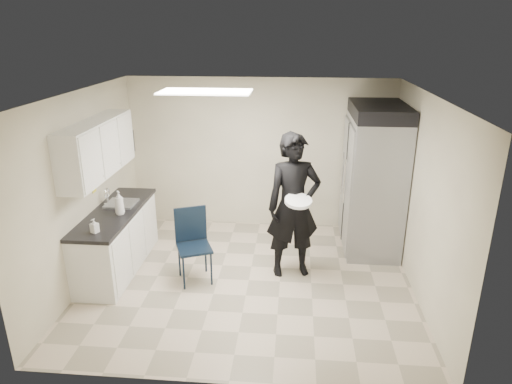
# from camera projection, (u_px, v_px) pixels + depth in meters

# --- Properties ---
(floor) EXTENTS (4.50, 4.50, 0.00)m
(floor) POSITION_uv_depth(u_px,v_px,m) (249.00, 280.00, 6.44)
(floor) COLOR #BCAA94
(floor) RESTS_ON ground
(ceiling) EXTENTS (4.50, 4.50, 0.00)m
(ceiling) POSITION_uv_depth(u_px,v_px,m) (248.00, 94.00, 5.55)
(ceiling) COLOR silver
(ceiling) RESTS_ON back_wall
(back_wall) EXTENTS (4.50, 0.00, 4.50)m
(back_wall) POSITION_uv_depth(u_px,v_px,m) (260.00, 154.00, 7.87)
(back_wall) COLOR beige
(back_wall) RESTS_ON floor
(left_wall) EXTENTS (0.00, 4.00, 4.00)m
(left_wall) POSITION_uv_depth(u_px,v_px,m) (83.00, 189.00, 6.18)
(left_wall) COLOR beige
(left_wall) RESTS_ON floor
(right_wall) EXTENTS (0.00, 4.00, 4.00)m
(right_wall) POSITION_uv_depth(u_px,v_px,m) (423.00, 199.00, 5.82)
(right_wall) COLOR beige
(right_wall) RESTS_ON floor
(ceiling_panel) EXTENTS (1.20, 0.60, 0.02)m
(ceiling_panel) POSITION_uv_depth(u_px,v_px,m) (205.00, 92.00, 5.99)
(ceiling_panel) COLOR white
(ceiling_panel) RESTS_ON ceiling
(lower_counter) EXTENTS (0.60, 1.90, 0.86)m
(lower_counter) POSITION_uv_depth(u_px,v_px,m) (117.00, 241.00, 6.64)
(lower_counter) COLOR silver
(lower_counter) RESTS_ON floor
(countertop) EXTENTS (0.64, 1.95, 0.05)m
(countertop) POSITION_uv_depth(u_px,v_px,m) (114.00, 212.00, 6.49)
(countertop) COLOR black
(countertop) RESTS_ON lower_counter
(sink) EXTENTS (0.42, 0.40, 0.14)m
(sink) POSITION_uv_depth(u_px,v_px,m) (122.00, 207.00, 6.72)
(sink) COLOR gray
(sink) RESTS_ON countertop
(faucet) EXTENTS (0.02, 0.02, 0.24)m
(faucet) POSITION_uv_depth(u_px,v_px,m) (107.00, 197.00, 6.69)
(faucet) COLOR silver
(faucet) RESTS_ON countertop
(upper_cabinets) EXTENTS (0.35, 1.80, 0.75)m
(upper_cabinets) POSITION_uv_depth(u_px,v_px,m) (97.00, 148.00, 6.18)
(upper_cabinets) COLOR silver
(upper_cabinets) RESTS_ON left_wall
(towel_dispenser) EXTENTS (0.22, 0.30, 0.35)m
(towel_dispenser) POSITION_uv_depth(u_px,v_px,m) (125.00, 142.00, 7.33)
(towel_dispenser) COLOR black
(towel_dispenser) RESTS_ON left_wall
(notice_sticker_left) EXTENTS (0.00, 0.12, 0.07)m
(notice_sticker_left) POSITION_uv_depth(u_px,v_px,m) (88.00, 192.00, 6.30)
(notice_sticker_left) COLOR yellow
(notice_sticker_left) RESTS_ON left_wall
(notice_sticker_right) EXTENTS (0.00, 0.12, 0.07)m
(notice_sticker_right) POSITION_uv_depth(u_px,v_px,m) (94.00, 190.00, 6.50)
(notice_sticker_right) COLOR yellow
(notice_sticker_right) RESTS_ON left_wall
(commercial_fridge) EXTENTS (0.80, 1.35, 2.10)m
(commercial_fridge) POSITION_uv_depth(u_px,v_px,m) (373.00, 184.00, 7.13)
(commercial_fridge) COLOR gray
(commercial_fridge) RESTS_ON floor
(fridge_compressor) EXTENTS (0.80, 1.35, 0.20)m
(fridge_compressor) POSITION_uv_depth(u_px,v_px,m) (380.00, 111.00, 6.73)
(fridge_compressor) COLOR black
(fridge_compressor) RESTS_ON commercial_fridge
(folding_chair) EXTENTS (0.58, 0.58, 1.00)m
(folding_chair) POSITION_uv_depth(u_px,v_px,m) (194.00, 248.00, 6.28)
(folding_chair) COLOR black
(folding_chair) RESTS_ON floor
(man_tuxedo) EXTENTS (0.86, 0.68, 2.07)m
(man_tuxedo) POSITION_uv_depth(u_px,v_px,m) (293.00, 206.00, 6.31)
(man_tuxedo) COLOR black
(man_tuxedo) RESTS_ON floor
(bucket_lid) EXTENTS (0.44, 0.44, 0.05)m
(bucket_lid) POSITION_uv_depth(u_px,v_px,m) (298.00, 201.00, 6.02)
(bucket_lid) COLOR silver
(bucket_lid) RESTS_ON man_tuxedo
(soap_bottle_a) EXTENTS (0.18, 0.18, 0.34)m
(soap_bottle_a) POSITION_uv_depth(u_px,v_px,m) (119.00, 203.00, 6.31)
(soap_bottle_a) COLOR white
(soap_bottle_a) RESTS_ON countertop
(soap_bottle_b) EXTENTS (0.11, 0.11, 0.19)m
(soap_bottle_b) POSITION_uv_depth(u_px,v_px,m) (94.00, 226.00, 5.77)
(soap_bottle_b) COLOR silver
(soap_bottle_b) RESTS_ON countertop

